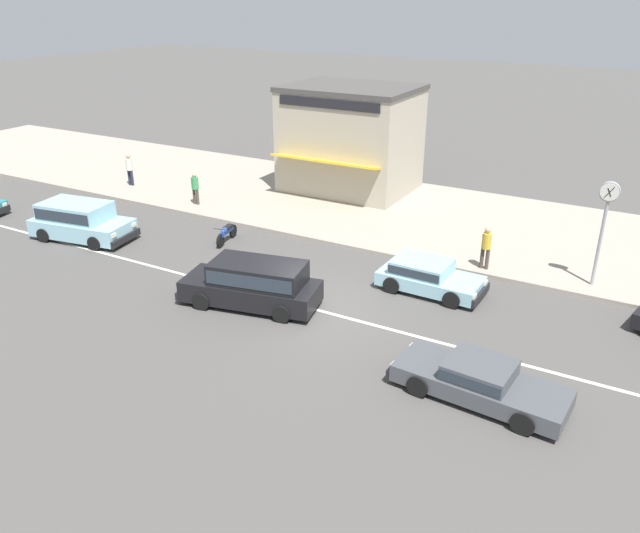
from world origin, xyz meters
name	(u,v)px	position (x,y,z in m)	size (l,w,h in m)	color
ground_plane	(309,308)	(0.00, 0.00, 0.00)	(160.00, 160.00, 0.00)	#4C4947
lane_centre_stripe	(309,308)	(0.00, 0.00, 0.00)	(50.40, 0.14, 0.01)	silver
kerb_strip	(420,217)	(0.00, 10.25, 0.07)	(68.00, 10.00, 0.15)	#9E9384
minivan_black_1	(254,282)	(-1.71, -0.71, 0.84)	(4.94, 2.62, 1.56)	black
minivan_pale_blue_3	(79,219)	(-11.67, 0.76, 0.84)	(4.55, 2.51, 1.56)	#93C6D6
sedan_dark_grey_4	(479,380)	(6.34, -2.17, 0.53)	(4.64, 2.02, 1.06)	#47494F
hatchback_pale_blue_5	(427,275)	(2.94, 3.18, 0.59)	(3.68, 1.91, 1.10)	#93C6D6
motorcycle_2	(226,233)	(-5.99, 3.41, 0.42)	(0.61, 1.75, 0.80)	black
street_clock	(606,209)	(8.00, 6.22, 2.96)	(0.67, 0.22, 3.76)	#9E9EA3
pedestrian_near_clock	(195,186)	(-10.11, 6.43, 1.05)	(0.34, 0.34, 1.56)	#4C4238
pedestrian_by_shop	(129,167)	(-15.23, 7.24, 1.12)	(0.34, 0.34, 1.67)	#232838
pedestrian_far_end	(486,245)	(4.26, 5.72, 1.10)	(0.34, 0.34, 1.63)	#4C4238
shopfront_corner_warung	(351,138)	(-4.80, 12.48, 2.78)	(6.37, 5.68, 5.25)	#B2A893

